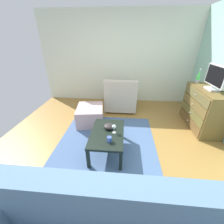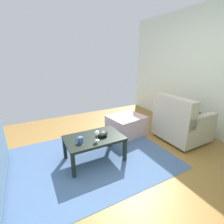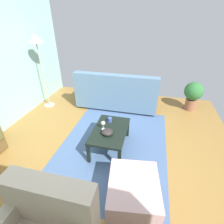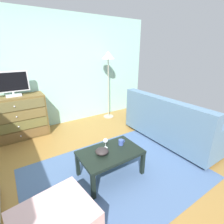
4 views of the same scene
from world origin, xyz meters
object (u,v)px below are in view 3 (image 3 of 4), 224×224
(couch_large, at_px, (117,94))
(standing_lamp, at_px, (37,46))
(coffee_table, at_px, (110,132))
(ottoman, at_px, (133,193))
(potted_plant, at_px, (193,94))
(mug, at_px, (110,120))
(wine_glass, at_px, (103,123))
(bowl_decorative, at_px, (107,132))

(couch_large, xyz_separation_m, standing_lamp, (-0.39, 1.76, 1.14))
(coffee_table, relative_size, ottoman, 1.26)
(coffee_table, distance_m, potted_plant, 2.46)
(mug, bearing_deg, ottoman, -153.40)
(ottoman, xyz_separation_m, standing_lamp, (2.15, 2.50, 1.29))
(wine_glass, xyz_separation_m, standing_lamp, (1.21, 1.86, 0.97))
(couch_large, bearing_deg, coffee_table, -172.20)
(potted_plant, bearing_deg, wine_glass, 137.11)
(potted_plant, bearing_deg, ottoman, 158.81)
(wine_glass, distance_m, bowl_decorative, 0.17)
(standing_lamp, bearing_deg, wine_glass, -123.14)
(bowl_decorative, height_order, couch_large, couch_large)
(coffee_table, height_order, wine_glass, wine_glass)
(ottoman, distance_m, potted_plant, 3.02)
(coffee_table, relative_size, mug, 7.75)
(coffee_table, distance_m, ottoman, 1.09)
(coffee_table, height_order, couch_large, couch_large)
(ottoman, bearing_deg, wine_glass, 34.59)
(couch_large, distance_m, standing_lamp, 2.13)
(mug, relative_size, ottoman, 0.16)
(couch_large, bearing_deg, bowl_decorative, -173.24)
(mug, xyz_separation_m, standing_lamp, (0.97, 1.91, 1.05))
(coffee_table, relative_size, potted_plant, 1.23)
(mug, relative_size, bowl_decorative, 0.61)
(mug, distance_m, potted_plant, 2.33)
(ottoman, bearing_deg, couch_large, 16.44)
(couch_large, xyz_separation_m, potted_plant, (0.27, -1.84, 0.08))
(bowl_decorative, distance_m, couch_large, 1.73)
(coffee_table, distance_m, wine_glass, 0.20)
(couch_large, relative_size, standing_lamp, 1.14)
(coffee_table, height_order, potted_plant, potted_plant)
(ottoman, bearing_deg, bowl_decorative, 33.68)
(wine_glass, xyz_separation_m, potted_plant, (1.87, -1.73, -0.09))
(coffee_table, height_order, ottoman, ottoman)
(wine_glass, height_order, couch_large, couch_large)
(wine_glass, bearing_deg, mug, -12.42)
(mug, height_order, couch_large, couch_large)
(couch_large, distance_m, ottoman, 2.65)
(mug, xyz_separation_m, potted_plant, (1.62, -1.68, -0.01))
(mug, relative_size, couch_large, 0.06)
(bowl_decorative, relative_size, standing_lamp, 0.11)
(bowl_decorative, height_order, standing_lamp, standing_lamp)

